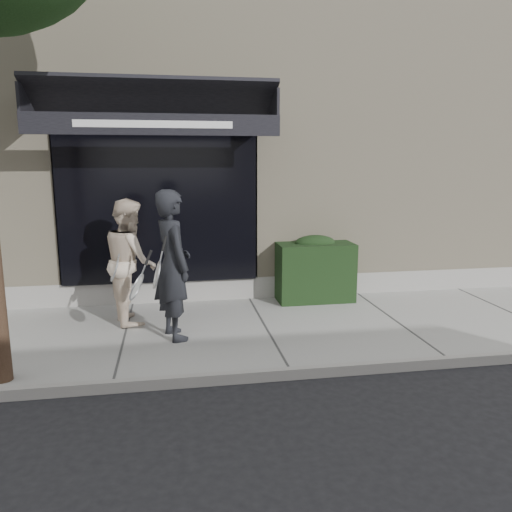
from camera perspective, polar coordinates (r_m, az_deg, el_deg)
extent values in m
plane|color=black|center=(7.43, 1.05, -8.89)|extent=(80.00, 80.00, 0.00)
cube|color=gray|center=(7.41, 1.06, -8.45)|extent=(20.00, 3.00, 0.12)
cube|color=gray|center=(6.00, 3.88, -13.21)|extent=(20.00, 0.10, 0.14)
cube|color=#C3B494|center=(11.94, -3.46, 12.06)|extent=(14.00, 7.00, 5.50)
cube|color=gray|center=(8.96, -0.97, -3.73)|extent=(14.02, 0.42, 0.50)
cube|color=black|center=(8.45, -11.01, 5.86)|extent=(3.20, 0.30, 2.60)
cube|color=gray|center=(8.78, -21.53, 5.49)|extent=(0.08, 0.40, 2.60)
cube|color=gray|center=(8.71, -0.34, 6.21)|extent=(0.08, 0.40, 2.60)
cube|color=gray|center=(8.59, -11.32, 14.89)|extent=(3.36, 0.40, 0.12)
cube|color=black|center=(7.91, -11.53, 17.12)|extent=(3.60, 1.03, 0.55)
cube|color=black|center=(7.38, -11.53, 14.54)|extent=(3.60, 0.05, 0.30)
cube|color=white|center=(7.35, -11.53, 14.55)|extent=(2.20, 0.01, 0.10)
cube|color=black|center=(8.14, -24.61, 15.63)|extent=(0.04, 1.00, 0.45)
cube|color=black|center=(8.06, 1.80, 16.64)|extent=(0.04, 1.00, 0.45)
cube|color=black|center=(8.67, 6.68, -1.77)|extent=(1.30, 0.70, 1.00)
ellipsoid|color=black|center=(8.58, 6.76, 1.49)|extent=(0.71, 0.38, 0.27)
imported|color=black|center=(6.78, -9.49, -1.02)|extent=(0.70, 0.86, 2.03)
torus|color=silver|center=(6.58, -11.25, -2.12)|extent=(0.13, 0.31, 0.30)
cylinder|color=silver|center=(6.58, -11.25, -2.12)|extent=(0.10, 0.28, 0.26)
cylinder|color=silver|center=(6.58, -11.25, -2.12)|extent=(0.18, 0.04, 0.07)
cylinder|color=black|center=(6.58, -11.25, -2.12)|extent=(0.20, 0.05, 0.08)
torus|color=silver|center=(6.45, -13.49, -3.48)|extent=(0.23, 0.33, 0.29)
cylinder|color=silver|center=(6.45, -13.49, -3.48)|extent=(0.19, 0.29, 0.25)
cylinder|color=silver|center=(6.45, -13.49, -3.48)|extent=(0.17, 0.07, 0.09)
cylinder|color=black|center=(6.45, -13.49, -3.48)|extent=(0.20, 0.09, 0.11)
imported|color=beige|center=(7.62, -14.17, -0.55)|extent=(0.89, 1.04, 1.85)
torus|color=silver|center=(7.41, -15.83, -1.43)|extent=(0.17, 0.32, 0.30)
cylinder|color=silver|center=(7.41, -15.83, -1.43)|extent=(0.14, 0.28, 0.26)
cylinder|color=silver|center=(7.41, -15.83, -1.43)|extent=(0.18, 0.05, 0.08)
cylinder|color=black|center=(7.41, -15.83, -1.43)|extent=(0.20, 0.07, 0.10)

